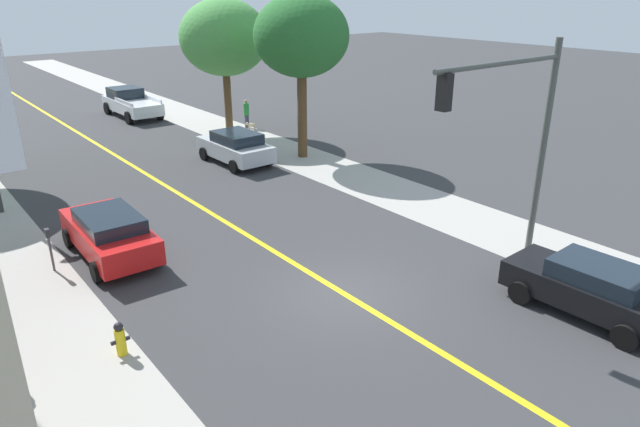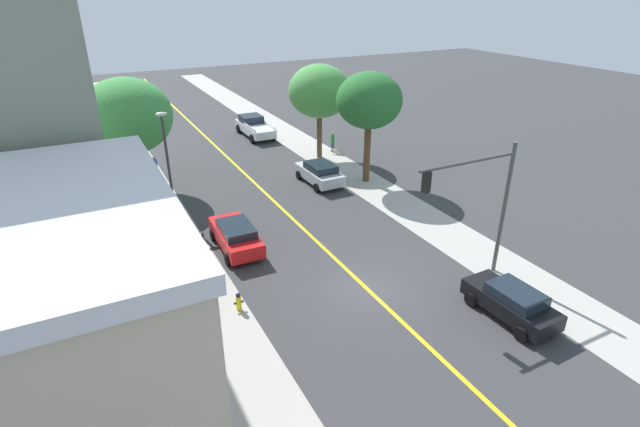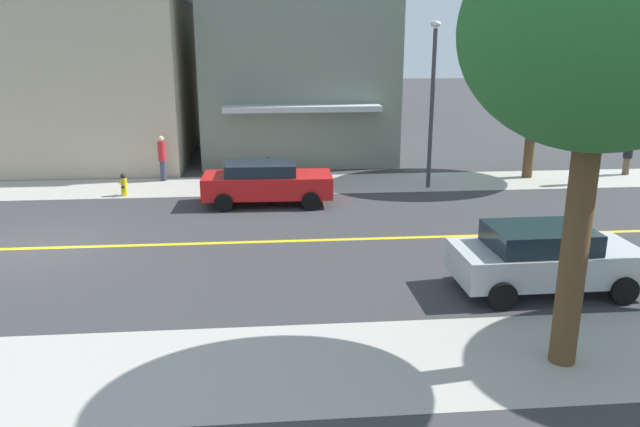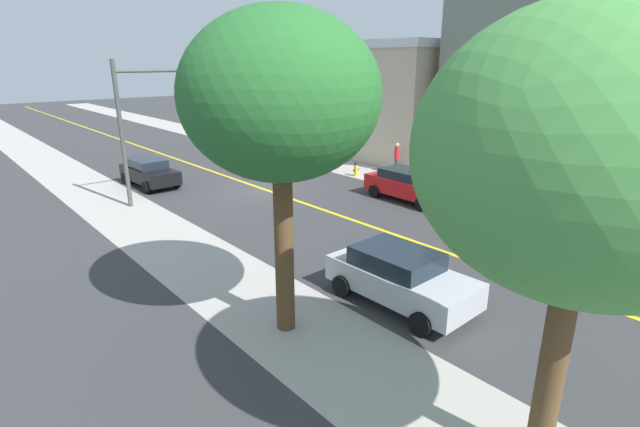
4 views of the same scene
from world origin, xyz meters
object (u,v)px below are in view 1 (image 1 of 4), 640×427
(street_tree_left_near, at_px, (301,37))
(small_dog, at_px, (251,125))
(fire_hydrant, at_px, (120,339))
(white_pickup_truck, at_px, (131,103))
(traffic_light_mast, at_px, (517,123))
(red_sedan_left_curb, at_px, (109,233))
(street_tree_right_corner, at_px, (224,38))
(parking_meter, at_px, (49,243))
(silver_sedan_right_curb, at_px, (236,147))
(black_sedan_right_curb, at_px, (590,287))
(pedestrian_green_shirt, at_px, (246,113))

(street_tree_left_near, xyz_separation_m, small_dog, (0.93, 6.41, -5.50))
(fire_hydrant, height_order, white_pickup_truck, white_pickup_truck)
(traffic_light_mast, relative_size, small_dog, 11.74)
(red_sedan_left_curb, relative_size, small_dog, 8.04)
(street_tree_right_corner, relative_size, traffic_light_mast, 1.12)
(street_tree_right_corner, bearing_deg, red_sedan_left_curb, -133.37)
(white_pickup_truck, bearing_deg, parking_meter, 152.73)
(fire_hydrant, bearing_deg, silver_sedan_right_curb, 49.48)
(black_sedan_right_curb, bearing_deg, fire_hydrant, 58.13)
(traffic_light_mast, distance_m, white_pickup_truck, 28.26)
(street_tree_right_corner, xyz_separation_m, fire_hydrant, (-12.73, -17.02, -4.97))
(parking_meter, bearing_deg, fire_hydrant, -89.24)
(red_sedan_left_curb, bearing_deg, white_pickup_truck, -21.50)
(parking_meter, distance_m, silver_sedan_right_curb, 11.93)
(fire_hydrant, xyz_separation_m, black_sedan_right_curb, (10.21, -5.84, 0.36))
(black_sedan_right_curb, bearing_deg, small_dog, -12.02)
(street_tree_left_near, xyz_separation_m, silver_sedan_right_curb, (-3.25, 1.06, -5.00))
(traffic_light_mast, height_order, black_sedan_right_curb, traffic_light_mast)
(parking_meter, bearing_deg, black_sedan_right_curb, -47.60)
(red_sedan_left_curb, relative_size, silver_sedan_right_curb, 1.06)
(traffic_light_mast, xyz_separation_m, small_dog, (3.38, 19.80, -4.12))
(street_tree_left_near, height_order, black_sedan_right_curb, street_tree_left_near)
(traffic_light_mast, xyz_separation_m, pedestrian_green_shirt, (3.57, 20.55, -3.54))
(fire_hydrant, distance_m, red_sedan_left_curb, 5.59)
(parking_meter, distance_m, small_dog, 18.46)
(parking_meter, relative_size, white_pickup_truck, 0.25)
(parking_meter, xyz_separation_m, silver_sedan_right_curb, (10.11, 6.33, -0.09))
(street_tree_left_near, bearing_deg, pedestrian_green_shirt, 81.12)
(fire_hydrant, distance_m, pedestrian_green_shirt, 22.95)
(traffic_light_mast, relative_size, pedestrian_green_shirt, 3.93)
(traffic_light_mast, bearing_deg, street_tree_left_near, -100.37)
(street_tree_left_near, height_order, small_dog, street_tree_left_near)
(street_tree_right_corner, height_order, white_pickup_truck, street_tree_right_corner)
(pedestrian_green_shirt, xyz_separation_m, small_dog, (-0.19, -0.76, -0.58))
(black_sedan_right_curb, bearing_deg, white_pickup_truck, -1.96)
(parking_meter, relative_size, red_sedan_left_curb, 0.30)
(small_dog, bearing_deg, street_tree_right_corner, 49.27)
(black_sedan_right_curb, relative_size, white_pickup_truck, 0.76)
(street_tree_right_corner, distance_m, silver_sedan_right_curb, 7.48)
(silver_sedan_right_curb, height_order, white_pickup_truck, white_pickup_truck)
(white_pickup_truck, bearing_deg, silver_sedan_right_curb, 179.49)
(pedestrian_green_shirt, bearing_deg, silver_sedan_right_curb, -133.01)
(black_sedan_right_curb, distance_m, pedestrian_green_shirt, 24.06)
(parking_meter, height_order, pedestrian_green_shirt, pedestrian_green_shirt)
(street_tree_left_near, bearing_deg, white_pickup_truck, 102.19)
(pedestrian_green_shirt, height_order, small_dog, pedestrian_green_shirt)
(red_sedan_left_curb, bearing_deg, street_tree_right_corner, -41.95)
(small_dog, bearing_deg, parking_meter, 85.77)
(street_tree_right_corner, relative_size, white_pickup_truck, 1.34)
(street_tree_left_near, relative_size, traffic_light_mast, 1.17)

